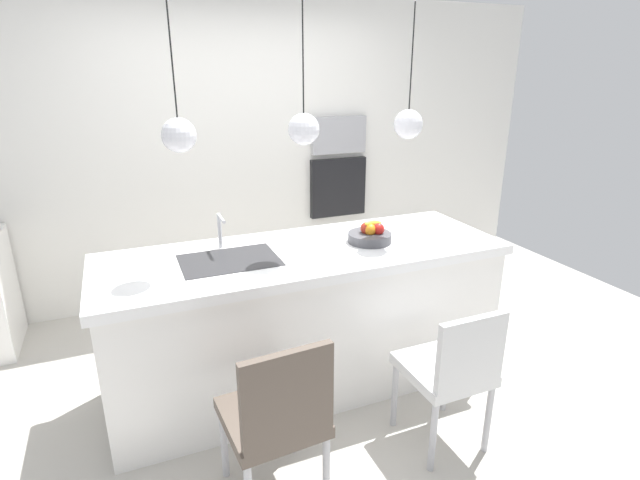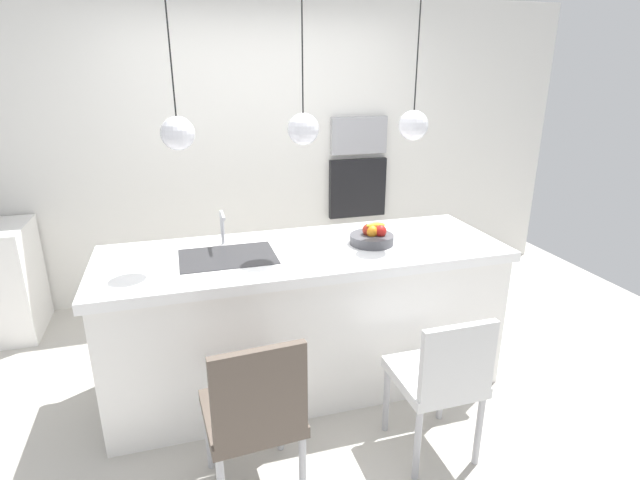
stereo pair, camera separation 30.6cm
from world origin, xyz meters
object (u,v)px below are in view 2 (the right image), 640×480
(fruit_bowl, at_px, (372,237))
(microwave, at_px, (359,135))
(chair_near, at_px, (254,411))
(oven, at_px, (357,188))
(chair_middle, at_px, (440,376))

(fruit_bowl, bearing_deg, microwave, 72.69)
(fruit_bowl, height_order, microwave, microwave)
(fruit_bowl, height_order, chair_near, fruit_bowl)
(oven, distance_m, chair_middle, 2.52)
(microwave, distance_m, chair_middle, 2.65)
(chair_near, bearing_deg, microwave, 60.02)
(microwave, height_order, oven, microwave)
(fruit_bowl, relative_size, chair_middle, 0.32)
(microwave, height_order, chair_near, microwave)
(fruit_bowl, xyz_separation_m, chair_near, (-0.91, -0.85, -0.49))
(oven, bearing_deg, chair_near, -119.98)
(oven, relative_size, chair_near, 0.62)
(microwave, xyz_separation_m, chair_middle, (-0.44, -2.44, -0.92))
(chair_near, height_order, chair_middle, chair_near)
(microwave, bearing_deg, oven, 180.00)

